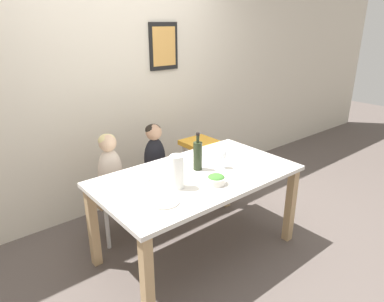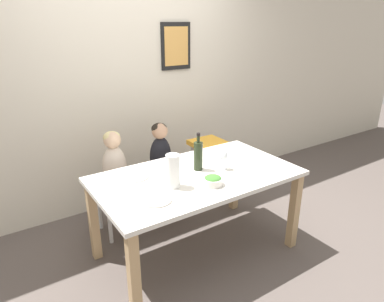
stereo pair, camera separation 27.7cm
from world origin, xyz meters
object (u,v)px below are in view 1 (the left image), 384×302
at_px(person_child_center, 154,150).
at_px(dinner_plate_back_left, 136,179).
at_px(wine_glass_near, 223,155).
at_px(chair_right_highchair, 199,155).
at_px(paper_towel_roll, 177,172).
at_px(chair_far_left, 113,199).
at_px(dinner_plate_front_left, 164,202).
at_px(wine_bottle, 198,155).
at_px(salad_bowl_large, 216,179).
at_px(person_child_left, 109,162).
at_px(chair_far_center, 156,184).

distance_m(person_child_center, dinner_plate_back_left, 0.65).
bearing_deg(wine_glass_near, chair_right_highchair, 63.65).
bearing_deg(paper_towel_roll, dinner_plate_back_left, 119.07).
height_order(chair_far_left, dinner_plate_front_left, dinner_plate_front_left).
distance_m(wine_bottle, dinner_plate_back_left, 0.54).
height_order(paper_towel_roll, salad_bowl_large, paper_towel_roll).
relative_size(person_child_left, person_child_center, 1.00).
relative_size(chair_far_left, chair_far_center, 1.00).
distance_m(wine_bottle, salad_bowl_large, 0.32).
relative_size(chair_right_highchair, wine_glass_near, 4.33).
bearing_deg(paper_towel_roll, dinner_plate_front_left, -149.05).
height_order(paper_towel_roll, dinner_plate_front_left, paper_towel_roll).
bearing_deg(chair_right_highchair, dinner_plate_front_left, -140.66).
distance_m(chair_right_highchair, wine_bottle, 0.86).
bearing_deg(wine_bottle, dinner_plate_front_left, -152.46).
xyz_separation_m(chair_far_left, dinner_plate_front_left, (-0.03, -0.88, 0.36)).
distance_m(chair_far_center, paper_towel_roll, 0.95).
bearing_deg(dinner_plate_front_left, chair_far_left, 87.80).
bearing_deg(dinner_plate_back_left, dinner_plate_front_left, -94.87).
height_order(chair_far_left, person_child_left, person_child_left).
distance_m(chair_far_left, wine_glass_near, 1.10).
xyz_separation_m(dinner_plate_front_left, dinner_plate_back_left, (0.04, 0.43, 0.00)).
bearing_deg(person_child_left, wine_bottle, -49.79).
height_order(chair_far_center, wine_bottle, wine_bottle).
bearing_deg(chair_far_center, paper_towel_roll, -111.58).
distance_m(chair_far_left, dinner_plate_back_left, 0.58).
relative_size(chair_right_highchair, dinner_plate_back_left, 3.42).
xyz_separation_m(person_child_left, paper_towel_roll, (0.17, -0.76, 0.12)).
bearing_deg(person_child_left, chair_far_center, -0.13).
relative_size(person_child_left, dinner_plate_front_left, 2.56).
height_order(paper_towel_roll, wine_glass_near, paper_towel_roll).
bearing_deg(chair_right_highchair, salad_bowl_large, -123.87).
bearing_deg(chair_far_left, person_child_left, 90.00).
bearing_deg(paper_towel_roll, chair_far_left, 102.88).
xyz_separation_m(chair_far_left, wine_glass_near, (0.69, -0.71, 0.47)).
height_order(paper_towel_roll, dinner_plate_back_left, paper_towel_roll).
bearing_deg(dinner_plate_back_left, salad_bowl_large, -45.67).
xyz_separation_m(wine_bottle, dinner_plate_front_left, (-0.54, -0.28, -0.12)).
distance_m(chair_far_left, chair_far_center, 0.47).
relative_size(chair_far_center, dinner_plate_back_left, 2.21).
distance_m(chair_right_highchair, paper_towel_roll, 1.20).
distance_m(chair_far_center, person_child_center, 0.36).
bearing_deg(wine_bottle, wine_glass_near, -30.97).
xyz_separation_m(person_child_left, wine_glass_near, (0.69, -0.71, 0.11)).
xyz_separation_m(salad_bowl_large, dinner_plate_front_left, (-0.47, 0.02, -0.03)).
bearing_deg(salad_bowl_large, chair_far_left, 116.06).
relative_size(chair_far_center, dinner_plate_front_left, 2.21).
bearing_deg(salad_bowl_large, dinner_plate_front_left, 178.06).
xyz_separation_m(wine_bottle, wine_glass_near, (0.18, -0.11, -0.01)).
bearing_deg(paper_towel_roll, person_child_left, 102.86).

